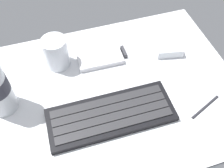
% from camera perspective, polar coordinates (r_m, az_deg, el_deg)
% --- Properties ---
extents(ground_plane, '(0.64, 0.48, 0.03)m').
position_cam_1_polar(ground_plane, '(0.65, 0.06, -2.27)').
color(ground_plane, silver).
extents(keyboard, '(0.29, 0.11, 0.02)m').
position_cam_1_polar(keyboard, '(0.59, -0.26, -6.81)').
color(keyboard, black).
rests_on(keyboard, ground_plane).
extents(handheld_device, '(0.13, 0.08, 0.02)m').
position_cam_1_polar(handheld_device, '(0.70, -2.29, 6.20)').
color(handheld_device, silver).
rests_on(handheld_device, ground_plane).
extents(juice_cup, '(0.06, 0.06, 0.09)m').
position_cam_1_polar(juice_cup, '(0.68, -12.25, 6.61)').
color(juice_cup, silver).
rests_on(juice_cup, ground_plane).
extents(charger_block, '(0.08, 0.07, 0.02)m').
position_cam_1_polar(charger_block, '(0.73, 12.41, 7.76)').
color(charger_block, silver).
rests_on(charger_block, ground_plane).
extents(stylus_pen, '(0.09, 0.04, 0.01)m').
position_cam_1_polar(stylus_pen, '(0.65, 20.00, -4.69)').
color(stylus_pen, '#26262B').
rests_on(stylus_pen, ground_plane).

